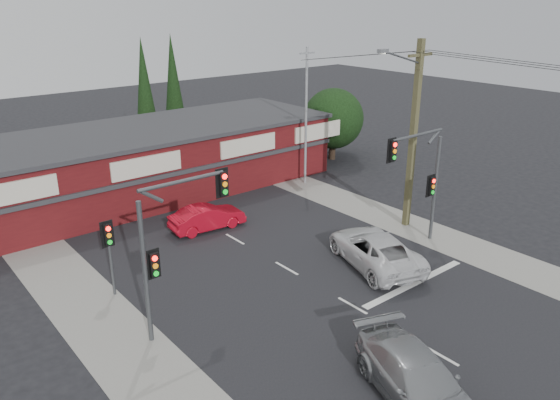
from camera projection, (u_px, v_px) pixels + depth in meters
ground at (334, 296)px, 23.20m from camera, size 120.00×120.00×0.00m
road_strip at (263, 255)px, 26.83m from camera, size 14.00×70.00×0.01m
verge_left at (94, 315)px, 21.80m from camera, size 3.00×70.00×0.02m
verge_right at (378, 214)px, 31.86m from camera, size 3.00×70.00×0.02m
stop_line at (414, 283)px, 24.18m from camera, size 6.50×0.35×0.01m
white_suv at (375, 249)px, 25.65m from camera, size 4.28×6.26×1.59m
silver_suv at (417, 380)px, 16.89m from camera, size 3.94×5.86×1.58m
red_sedan at (207, 217)px, 29.62m from camera, size 4.24×1.80×1.36m
lane_dashes at (352, 306)px, 22.43m from camera, size 0.12×35.47×0.01m
shop_building at (134, 163)px, 34.19m from camera, size 27.30×8.40×4.22m
tree_cluster at (331, 121)px, 42.09m from camera, size 5.90×5.10×5.50m
conifer_near at (145, 88)px, 40.77m from camera, size 1.80×1.80×9.25m
conifer_far at (173, 81)px, 44.30m from camera, size 1.80×1.80×9.25m
traffic_mast_left at (170, 236)px, 19.48m from camera, size 3.77×0.27×5.97m
traffic_mast_right at (423, 171)px, 26.61m from camera, size 3.96×0.27×5.97m
pedestal_signal at (109, 243)px, 22.46m from camera, size 0.55×0.27×3.38m
utility_pole at (412, 130)px, 28.43m from camera, size 4.38×0.59×10.00m
steel_pole at (306, 115)px, 35.59m from camera, size 1.20×0.16×9.00m
power_lines at (524, 69)px, 23.26m from camera, size 2.01×29.00×1.22m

